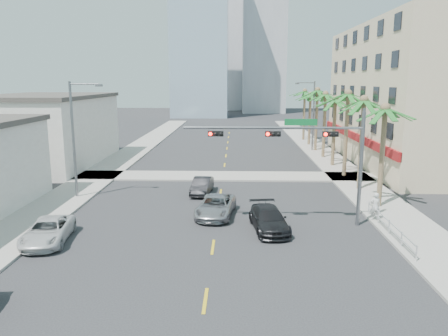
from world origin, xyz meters
name	(u,v)px	position (x,y,z in m)	size (l,w,h in m)	color
ground	(208,279)	(0.00, 0.00, 0.00)	(260.00, 260.00, 0.00)	#262628
sidewalk_right	(355,182)	(12.00, 20.00, 0.07)	(4.00, 120.00, 0.15)	gray
sidewalk_left	(92,180)	(-12.00, 20.00, 0.07)	(4.00, 120.00, 0.15)	gray
sidewalk_cross	(223,176)	(0.00, 22.00, 0.07)	(80.00, 4.00, 0.15)	gray
building_right	(427,95)	(21.99, 30.00, 7.50)	(15.25, 28.00, 15.00)	beige
building_left_far	(46,132)	(-19.50, 28.00, 3.60)	(11.00, 18.00, 7.20)	beige
tower_far_left	(200,20)	(-8.00, 95.00, 24.00)	(14.00, 14.00, 48.00)	#99B2C6
tower_far_right	(265,4)	(9.00, 110.00, 30.00)	(12.00, 12.00, 60.00)	#ADADB2
tower_far_center	(223,43)	(-3.00, 125.00, 21.00)	(16.00, 16.00, 42.00)	#ADADB2
traffic_signal_mast	(310,146)	(5.78, 7.95, 5.06)	(11.12, 0.54, 7.20)	slate
palm_tree_0	(385,109)	(11.60, 12.00, 7.08)	(4.80, 4.80, 7.80)	brown
palm_tree_1	(364,101)	(11.60, 17.20, 7.43)	(4.80, 4.80, 8.16)	brown
palm_tree_2	(348,95)	(11.60, 22.40, 7.78)	(4.80, 4.80, 8.52)	brown
palm_tree_3	(335,100)	(11.60, 27.60, 7.08)	(4.80, 4.80, 7.80)	brown
palm_tree_4	(326,95)	(11.60, 32.80, 7.43)	(4.80, 4.80, 8.16)	brown
palm_tree_5	(318,91)	(11.60, 38.00, 7.78)	(4.80, 4.80, 8.52)	brown
palm_tree_6	(311,95)	(11.60, 43.20, 7.08)	(4.80, 4.80, 7.80)	brown
palm_tree_7	(305,92)	(11.60, 48.40, 7.43)	(4.80, 4.80, 8.16)	brown
streetlight_left	(76,134)	(-11.00, 14.00, 5.06)	(2.55, 0.25, 9.00)	slate
streetlight_right	(312,112)	(11.00, 38.00, 5.06)	(2.55, 0.25, 9.00)	slate
guardrail	(389,225)	(10.30, 6.00, 0.67)	(0.08, 8.08, 1.00)	silver
car_parked_far	(48,231)	(-9.40, 4.48, 0.67)	(2.21, 4.80, 1.33)	silver
car_lane_left	(202,186)	(-1.50, 15.58, 0.66)	(1.40, 4.01, 1.32)	black
car_lane_center	(216,206)	(-0.11, 9.67, 0.69)	(2.29, 4.97, 1.38)	#A5A5AA
car_lane_right	(269,219)	(3.29, 6.89, 0.70)	(1.95, 4.81, 1.40)	black
pedestrian	(375,206)	(10.30, 8.72, 1.05)	(0.66, 0.43, 1.81)	silver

